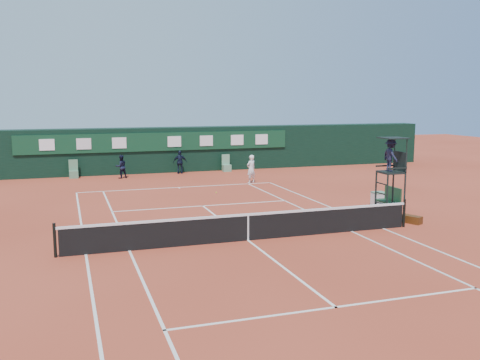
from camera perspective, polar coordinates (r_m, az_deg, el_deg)
name	(u,v)px	position (r m, az deg, el deg)	size (l,w,h in m)	color
ground	(248,240)	(18.89, 0.85, -6.47)	(90.00, 90.00, 0.00)	#BE462C
court_lines	(248,240)	(18.88, 0.85, -6.45)	(11.05, 23.85, 0.01)	silver
tennis_net	(248,226)	(18.76, 0.86, -4.97)	(12.90, 0.10, 1.10)	black
back_wall	(157,150)	(36.61, -8.80, 3.22)	(40.00, 1.65, 3.00)	black
linesman_chair_left	(74,173)	(35.01, -17.32, 0.72)	(0.55, 0.50, 1.15)	#54815F
linesman_chair_right	(226,167)	(36.54, -1.45, 1.43)	(0.55, 0.50, 1.15)	#619571
umpire_chair	(391,162)	(21.98, 15.82, 1.88)	(0.96, 0.95, 3.42)	black
player_bench	(390,198)	(24.38, 15.72, -1.90)	(0.56, 1.20, 1.10)	#173921
tennis_bag	(411,219)	(22.50, 17.81, -4.01)	(0.36, 0.81, 0.30)	black
cooler	(379,199)	(25.67, 14.59, -1.94)	(0.57, 0.57, 0.65)	silver
tennis_ball	(216,192)	(28.15, -2.55, -1.34)	(0.08, 0.08, 0.08)	yellow
player	(251,169)	(31.44, 1.19, 1.18)	(0.61, 0.40, 1.66)	white
ball_kid_left	(121,167)	(34.11, -12.56, 1.40)	(0.71, 0.55, 1.46)	black
ball_kid_right	(180,162)	(35.54, -6.41, 1.90)	(0.90, 0.38, 1.54)	black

